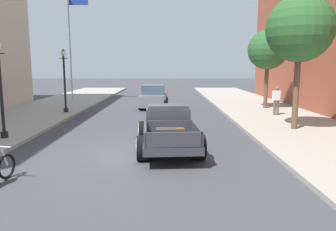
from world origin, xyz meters
The scene contains 9 objects.
ground_plane centered at (0.00, 0.00, 0.00)m, with size 140.00×140.00×0.00m, color #3D3D42.
hotrod_truck_gunmetal centered at (1.03, 0.79, 0.75)m, with size 2.39×5.02×1.58m.
car_background_grey centered at (0.02, 12.43, 0.77)m, with size 2.03×4.38×1.65m.
pedestrian_sidewalk_right centered at (7.33, 7.83, 1.09)m, with size 0.53×0.22×1.65m.
street_lamp_near centered at (-5.47, 1.79, 2.39)m, with size 0.50×0.32×3.85m.
street_lamp_far centered at (-5.29, 9.03, 2.39)m, with size 0.50×0.32×3.85m.
flagpole centered at (-7.04, 17.10, 5.77)m, with size 1.74×0.16×9.16m.
street_tree_nearest centered at (6.76, 3.63, 4.55)m, with size 2.91×2.91×5.88m.
street_tree_second centered at (7.67, 11.03, 4.02)m, with size 2.62×2.62×5.20m.
Camera 1 is at (1.04, -10.71, 2.95)m, focal length 34.39 mm.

